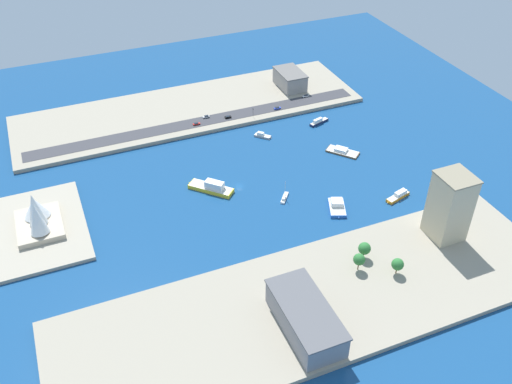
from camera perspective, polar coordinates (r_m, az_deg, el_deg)
ground_plane at (r=330.20m, az=-1.69°, el=0.62°), size 440.00×440.00×0.00m
quay_west at (r=263.89m, az=6.07°, el=-10.79°), size 70.00×240.00×2.52m
quay_east at (r=407.75m, az=-6.67°, el=8.26°), size 70.00×240.00×2.52m
peninsula_point at (r=319.78m, az=-20.75°, el=-3.40°), size 68.46×45.71×2.00m
road_strip at (r=388.32m, az=-5.71°, el=6.98°), size 12.33×228.00×0.15m
patrol_launch_navy at (r=391.70m, az=6.31°, el=7.02°), size 7.56×16.18×3.80m
ferry_yellow_fast at (r=326.23m, az=-4.45°, el=0.47°), size 24.06×23.82×6.53m
barge_flat_brown at (r=362.64m, az=8.62°, el=4.06°), size 20.58×19.12×2.94m
sailboat_small_white at (r=320.10m, az=2.87°, el=-0.56°), size 9.86×8.36×11.46m
water_taxi_orange at (r=329.95m, az=14.06°, el=-0.36°), size 8.16×17.05×3.88m
catamaran_blue at (r=315.50m, az=8.10°, el=-1.42°), size 18.04×14.02×4.52m
yacht_sleek_gray at (r=374.44m, az=0.63°, el=5.68°), size 10.44×10.44×3.20m
carpark_squat_concrete at (r=430.81m, az=3.42°, el=11.22°), size 27.06×17.16×12.32m
warehouse_low_gray at (r=246.80m, az=4.98°, el=-12.44°), size 43.17×19.59×12.74m
office_block_beige at (r=297.29m, az=18.81°, el=-1.36°), size 17.70×16.47×36.61m
suv_black at (r=391.15m, az=-2.83°, el=7.51°), size 2.18×4.47×1.58m
van_white at (r=419.23m, az=5.01°, el=9.56°), size 1.78×4.93×1.50m
hatchback_blue at (r=401.77m, az=2.14°, el=8.40°), size 1.79×4.98×1.71m
pickup_red at (r=384.92m, az=-5.98°, el=6.81°), size 1.85×4.98×1.44m
sedan_silver at (r=392.46m, az=-5.01°, el=7.52°), size 1.84×4.79×1.62m
traffic_light_waterfront at (r=390.62m, az=-0.30°, el=8.09°), size 0.36×0.36×6.50m
opera_landmark at (r=314.70m, az=-21.09°, el=-2.18°), size 30.33×23.11×20.91m
park_tree_cluster at (r=277.58m, az=11.69°, el=-6.38°), size 21.26×21.16×9.40m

